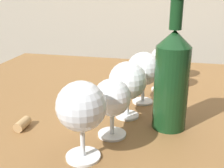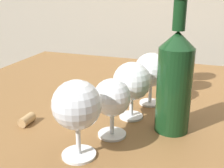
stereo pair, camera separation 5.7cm
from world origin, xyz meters
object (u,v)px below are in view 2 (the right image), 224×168
object	(u,v)px
wine_glass_white	(77,106)
wine_glass_port	(182,56)
wine_glass_rose	(112,99)
wine_glass_amber	(173,62)
wine_glass_merlot	(132,82)
wine_glass_pinot	(151,71)
cork	(27,120)
wine_bottle	(175,80)

from	to	relation	value
wine_glass_white	wine_glass_port	size ratio (longest dim) A/B	1.14
wine_glass_white	wine_glass_rose	world-z (taller)	wine_glass_white
wine_glass_rose	wine_glass_amber	bearing A→B (deg)	74.64
wine_glass_port	wine_glass_merlot	bearing A→B (deg)	-104.67
wine_glass_pinot	wine_glass_amber	xyz separation A→B (m)	(0.04, 0.11, 0.00)
wine_glass_white	wine_glass_pinot	size ratio (longest dim) A/B	1.07
wine_glass_white	cork	distance (m)	0.21
wine_glass_merlot	wine_glass_port	size ratio (longest dim) A/B	1.05
wine_glass_white	wine_glass_merlot	size ratio (longest dim) A/B	1.09
cork	wine_glass_rose	bearing A→B (deg)	4.61
wine_glass_merlot	wine_bottle	distance (m)	0.11
wine_glass_rose	wine_glass_amber	xyz separation A→B (m)	(0.08, 0.30, 0.01)
wine_glass_amber	wine_glass_merlot	bearing A→B (deg)	-108.52
wine_glass_amber	wine_bottle	distance (m)	0.24
wine_glass_rose	wine_glass_port	xyz separation A→B (m)	(0.10, 0.41, 0.00)
wine_glass_amber	cork	bearing A→B (deg)	-131.78
cork	wine_bottle	bearing A→B (deg)	14.77
wine_glass_white	cork	size ratio (longest dim) A/B	3.57
wine_glass_rose	wine_glass_port	size ratio (longest dim) A/B	0.96
wine_glass_rose	cork	size ratio (longest dim) A/B	3.02
wine_bottle	wine_glass_rose	bearing A→B (deg)	-149.77
wine_glass_white	wine_glass_port	world-z (taller)	wine_glass_white
wine_glass_white	wine_glass_amber	xyz separation A→B (m)	(0.12, 0.40, -0.01)
wine_glass_white	wine_glass_merlot	distance (m)	0.20
wine_glass_port	wine_glass_amber	bearing A→B (deg)	-97.18
wine_glass_port	cork	world-z (taller)	wine_glass_port
wine_glass_rose	cork	bearing A→B (deg)	-175.39
wine_glass_merlot	wine_glass_amber	bearing A→B (deg)	71.48
wine_glass_pinot	wine_bottle	world-z (taller)	wine_bottle
wine_glass_rose	wine_glass_amber	distance (m)	0.31
wine_glass_rose	wine_glass_pinot	bearing A→B (deg)	78.80
wine_glass_rose	wine_glass_pinot	xyz separation A→B (m)	(0.04, 0.20, 0.01)
wine_glass_rose	wine_glass_merlot	world-z (taller)	wine_glass_merlot
wine_bottle	cork	xyz separation A→B (m)	(-0.32, -0.08, -0.10)
wine_glass_port	wine_bottle	bearing A→B (deg)	-86.88
wine_glass_amber	wine_bottle	size ratio (longest dim) A/B	0.46
wine_glass_rose	wine_bottle	xyz separation A→B (m)	(0.12, 0.07, 0.03)
wine_glass_port	cork	xyz separation A→B (m)	(-0.30, -0.43, -0.08)
wine_glass_white	wine_glass_amber	bearing A→B (deg)	73.61
wine_glass_port	wine_bottle	distance (m)	0.35
wine_glass_merlot	wine_glass_pinot	bearing A→B (deg)	76.14
wine_glass_white	wine_glass_port	distance (m)	0.52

